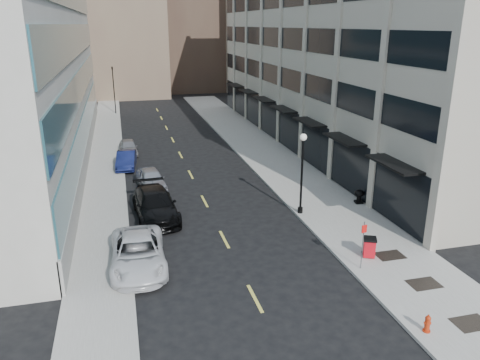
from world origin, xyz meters
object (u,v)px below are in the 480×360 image
car_grey_sedan (128,147)px  fire_hydrant (427,323)px  sign_post (363,239)px  traffic_signal (112,70)px  car_silver_sedan (151,179)px  car_blue_sedan (126,160)px  urn_planter (359,195)px  car_white_van (138,253)px  car_black_pickup (155,205)px  trash_bin (369,247)px  lamppost (302,166)px

car_grey_sedan → fire_hydrant: size_ratio=5.35×
sign_post → fire_hydrant: bearing=-98.2°
traffic_signal → car_silver_sedan: 31.10m
car_blue_sedan → urn_planter: bearing=-35.2°
car_white_van → car_black_pickup: 6.16m
car_black_pickup → car_silver_sedan: car_black_pickup is taller
car_blue_sedan → traffic_signal: bearing=96.8°
sign_post → trash_bin: bearing=36.7°
sign_post → urn_planter: sign_post is taller
lamppost → car_blue_sedan: bearing=128.1°
fire_hydrant → car_silver_sedan: bearing=134.2°
trash_bin → lamppost: (-1.20, 6.24, 2.44)m
car_white_van → car_blue_sedan: (-0.11, 17.08, -0.09)m
car_blue_sedan → fire_hydrant: (10.40, -25.08, -0.18)m
traffic_signal → car_black_pickup: 36.38m
fire_hydrant → urn_planter: urn_planter is taller
fire_hydrant → car_blue_sedan: bearing=132.3°
car_silver_sedan → urn_planter: car_silver_sedan is taller
fire_hydrant → lamppost: (-0.30, 12.21, 2.64)m
lamppost → car_silver_sedan: bearing=139.8°
fire_hydrant → trash_bin: trash_bin is taller
car_grey_sedan → trash_bin: (11.00, -23.47, 0.04)m
car_black_pickup → sign_post: 12.71m
car_blue_sedan → trash_bin: size_ratio=4.06×
car_black_pickup → urn_planter: 13.02m
car_blue_sedan → fire_hydrant: bearing=-62.2°
car_white_van → car_silver_sedan: 11.49m
traffic_signal → lamppost: traffic_signal is taller
car_silver_sedan → car_grey_sedan: (-1.30, 10.05, -0.06)m
car_white_van → urn_planter: size_ratio=6.22×
lamppost → traffic_signal: bearing=106.0°
car_black_pickup → trash_bin: bearing=-43.4°
traffic_signal → car_black_pickup: bearing=-86.6°
car_grey_sedan → sign_post: 26.45m
traffic_signal → sign_post: bearing=-76.2°
car_grey_sedan → urn_planter: bearing=-51.8°
traffic_signal → car_blue_sedan: bearing=-88.4°
car_white_van → car_black_pickup: (1.32, 6.02, 0.07)m
car_grey_sedan → fire_hydrant: 31.13m
traffic_signal → sign_post: size_ratio=2.90×
car_grey_sedan → sign_post: size_ratio=1.61×
urn_planter → fire_hydrant: bearing=-107.3°
fire_hydrant → sign_post: (-0.06, 4.99, 1.20)m
lamppost → sign_post: (0.24, -7.22, -1.44)m
car_white_van → trash_bin: car_white_van is taller
lamppost → trash_bin: bearing=-79.1°
urn_planter → traffic_signal: bearing=112.1°
fire_hydrant → lamppost: 12.50m
traffic_signal → car_white_van: 42.30m
car_grey_sedan → fire_hydrant: car_grey_sedan is taller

